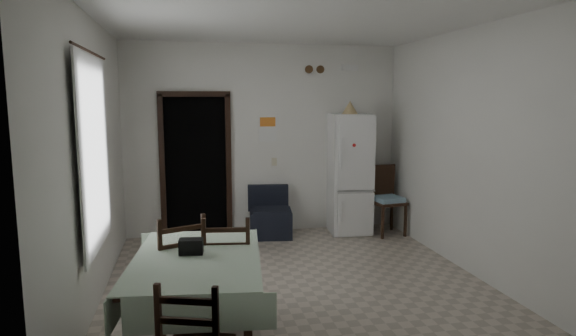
# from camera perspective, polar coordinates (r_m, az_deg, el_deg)

# --- Properties ---
(ground) EXTENTS (4.50, 4.50, 0.00)m
(ground) POSITION_cam_1_polar(r_m,az_deg,el_deg) (5.59, 1.10, -13.52)
(ground) COLOR #A89A89
(ground) RESTS_ON ground
(ceiling) EXTENTS (4.20, 4.50, 0.02)m
(ceiling) POSITION_cam_1_polar(r_m,az_deg,el_deg) (5.26, 1.19, 17.29)
(ceiling) COLOR white
(ceiling) RESTS_ON ground
(wall_back) EXTENTS (4.20, 0.02, 2.90)m
(wall_back) POSITION_cam_1_polar(r_m,az_deg,el_deg) (7.43, -2.82, 3.41)
(wall_back) COLOR silver
(wall_back) RESTS_ON ground
(wall_front) EXTENTS (4.20, 0.02, 2.90)m
(wall_front) POSITION_cam_1_polar(r_m,az_deg,el_deg) (3.11, 10.64, -3.40)
(wall_front) COLOR silver
(wall_front) RESTS_ON ground
(wall_left) EXTENTS (0.02, 4.50, 2.90)m
(wall_left) POSITION_cam_1_polar(r_m,az_deg,el_deg) (5.18, -22.13, 0.73)
(wall_left) COLOR silver
(wall_left) RESTS_ON ground
(wall_right) EXTENTS (0.02, 4.50, 2.90)m
(wall_right) POSITION_cam_1_polar(r_m,az_deg,el_deg) (6.06, 20.87, 1.80)
(wall_right) COLOR silver
(wall_right) RESTS_ON ground
(doorway) EXTENTS (1.06, 0.52, 2.22)m
(doorway) POSITION_cam_1_polar(r_m,az_deg,el_deg) (7.58, -10.91, 0.40)
(doorway) COLOR black
(doorway) RESTS_ON ground
(window_recess) EXTENTS (0.10, 1.20, 1.60)m
(window_recess) POSITION_cam_1_polar(r_m,az_deg,el_deg) (4.98, -23.15, 1.57)
(window_recess) COLOR silver
(window_recess) RESTS_ON ground
(curtain) EXTENTS (0.02, 1.45, 1.85)m
(curtain) POSITION_cam_1_polar(r_m,az_deg,el_deg) (4.96, -21.91, 1.61)
(curtain) COLOR silver
(curtain) RESTS_ON ground
(curtain_rod) EXTENTS (0.02, 1.60, 0.02)m
(curtain_rod) POSITION_cam_1_polar(r_m,az_deg,el_deg) (4.95, -22.39, 12.60)
(curtain_rod) COLOR black
(curtain_rod) RESTS_ON ground
(calendar) EXTENTS (0.28, 0.02, 0.40)m
(calendar) POSITION_cam_1_polar(r_m,az_deg,el_deg) (7.41, -2.43, 4.72)
(calendar) COLOR white
(calendar) RESTS_ON ground
(calendar_image) EXTENTS (0.24, 0.01, 0.14)m
(calendar_image) POSITION_cam_1_polar(r_m,az_deg,el_deg) (7.40, -2.43, 5.49)
(calendar_image) COLOR orange
(calendar_image) RESTS_ON ground
(light_switch) EXTENTS (0.08, 0.02, 0.12)m
(light_switch) POSITION_cam_1_polar(r_m,az_deg,el_deg) (7.48, -1.65, 0.75)
(light_switch) COLOR beige
(light_switch) RESTS_ON ground
(vent_left) EXTENTS (0.12, 0.03, 0.12)m
(vent_left) POSITION_cam_1_polar(r_m,az_deg,el_deg) (7.54, 2.51, 11.61)
(vent_left) COLOR #503720
(vent_left) RESTS_ON ground
(vent_right) EXTENTS (0.12, 0.03, 0.12)m
(vent_right) POSITION_cam_1_polar(r_m,az_deg,el_deg) (7.59, 3.85, 11.58)
(vent_right) COLOR #503720
(vent_right) RESTS_ON ground
(emergency_light) EXTENTS (0.25, 0.07, 0.09)m
(emergency_light) POSITION_cam_1_polar(r_m,az_deg,el_deg) (7.71, 7.34, 11.71)
(emergency_light) COLOR white
(emergency_light) RESTS_ON ground
(fridge) EXTENTS (0.65, 0.65, 1.84)m
(fridge) POSITION_cam_1_polar(r_m,az_deg,el_deg) (7.50, 7.29, -0.67)
(fridge) COLOR white
(fridge) RESTS_ON ground
(tan_cone) EXTENTS (0.26, 0.26, 0.20)m
(tan_cone) POSITION_cam_1_polar(r_m,az_deg,el_deg) (7.31, 7.36, 7.13)
(tan_cone) COLOR tan
(tan_cone) RESTS_ON fridge
(navy_seat) EXTENTS (0.70, 0.68, 0.75)m
(navy_seat) POSITION_cam_1_polar(r_m,az_deg,el_deg) (7.29, -2.08, -5.23)
(navy_seat) COLOR black
(navy_seat) RESTS_ON ground
(corner_chair) EXTENTS (0.51, 0.51, 1.05)m
(corner_chair) POSITION_cam_1_polar(r_m,az_deg,el_deg) (7.51, 11.75, -3.82)
(corner_chair) COLOR black
(corner_chair) RESTS_ON ground
(dining_table) EXTENTS (1.18, 1.65, 0.80)m
(dining_table) POSITION_cam_1_polar(r_m,az_deg,el_deg) (4.17, -10.60, -15.51)
(dining_table) COLOR #ACC3A7
(dining_table) RESTS_ON ground
(black_bag) EXTENTS (0.21, 0.14, 0.13)m
(black_bag) POSITION_cam_1_polar(r_m,az_deg,el_deg) (4.08, -11.41, -9.10)
(black_bag) COLOR black
(black_bag) RESTS_ON dining_table
(dining_chair_far_left) EXTENTS (0.58, 0.58, 1.07)m
(dining_chair_far_left) POSITION_cam_1_polar(r_m,az_deg,el_deg) (4.57, -13.12, -11.63)
(dining_chair_far_left) COLOR black
(dining_chair_far_left) RESTS_ON ground
(dining_chair_far_right) EXTENTS (0.51, 0.51, 1.04)m
(dining_chair_far_right) POSITION_cam_1_polar(r_m,az_deg,el_deg) (4.57, -7.13, -11.67)
(dining_chair_far_right) COLOR black
(dining_chair_far_right) RESTS_ON ground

